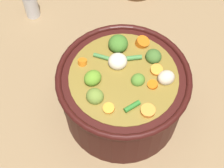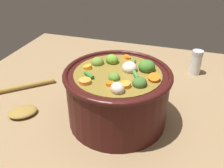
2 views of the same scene
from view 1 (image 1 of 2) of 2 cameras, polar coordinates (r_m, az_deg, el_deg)
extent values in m
plane|color=#8C704C|center=(0.78, 1.69, -4.47)|extent=(1.10, 1.10, 0.00)
cylinder|color=#38110F|center=(0.72, 1.83, -1.84)|extent=(0.26, 0.26, 0.14)
torus|color=#38110F|center=(0.66, 2.00, 1.27)|extent=(0.27, 0.27, 0.01)
cylinder|color=olive|center=(0.71, 1.84, -1.62)|extent=(0.22, 0.22, 0.13)
ellipsoid|color=#54862D|center=(0.65, 4.32, 0.34)|extent=(0.04, 0.04, 0.02)
ellipsoid|color=#426C2B|center=(0.68, 7.10, 4.70)|extent=(0.05, 0.05, 0.03)
ellipsoid|color=olive|center=(0.63, -2.94, -2.13)|extent=(0.04, 0.04, 0.03)
ellipsoid|color=#427729|center=(0.69, 1.06, 6.91)|extent=(0.04, 0.04, 0.03)
ellipsoid|color=#639728|center=(0.64, -3.33, 1.03)|extent=(0.04, 0.05, 0.03)
cylinder|color=orange|center=(0.70, 5.16, 7.01)|extent=(0.03, 0.03, 0.02)
cylinder|color=orange|center=(0.65, 6.95, -0.21)|extent=(0.03, 0.03, 0.01)
cylinder|color=orange|center=(0.67, 7.57, 2.29)|extent=(0.04, 0.04, 0.02)
cylinder|color=orange|center=(0.67, -5.23, 3.46)|extent=(0.02, 0.03, 0.02)
cylinder|color=orange|center=(0.62, 6.13, -4.67)|extent=(0.04, 0.04, 0.01)
cylinder|color=orange|center=(0.62, -0.89, -4.11)|extent=(0.02, 0.02, 0.02)
ellipsoid|color=beige|center=(0.65, 9.23, 1.07)|extent=(0.05, 0.05, 0.03)
ellipsoid|color=beige|center=(0.67, 0.97, 3.88)|extent=(0.05, 0.05, 0.03)
cylinder|color=#2E7B2A|center=(0.62, 3.46, -3.83)|extent=(0.03, 0.03, 0.01)
cylinder|color=#43823F|center=(0.68, 3.79, 4.51)|extent=(0.03, 0.02, 0.01)
cylinder|color=#458140|center=(0.68, -1.63, 4.66)|extent=(0.04, 0.01, 0.01)
cylinder|color=silver|center=(0.96, -13.67, 12.97)|extent=(0.04, 0.04, 0.07)
camera|label=2|loc=(0.69, 56.13, 10.75)|focal=40.35mm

